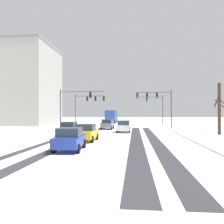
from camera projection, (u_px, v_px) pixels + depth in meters
The scene contains 18 objects.
ground_plane at pixel (50, 188), 8.60m from camera, with size 300.00×300.00×0.00m, color white.
wheel_track_left_lane at pixel (80, 138), 25.79m from camera, with size 0.92×37.41×0.01m, color #38383D.
wheel_track_right_lane at pixel (153, 139), 25.08m from camera, with size 1.09×37.41×0.01m, color #38383D.
wheel_track_center at pixel (136, 138), 25.24m from camera, with size 1.18×37.41×0.01m, color #38383D.
wheel_track_oncoming at pixel (62, 138), 25.98m from camera, with size 0.70×37.41×0.01m, color #38383D.
sidewalk_kerb_right at pixel (213, 141), 22.88m from camera, with size 4.00×37.41×0.12m, color white.
traffic_signal_near_left at pixel (73, 102), 39.06m from camera, with size 7.21×0.51×6.50m.
traffic_signal_far_left at pixel (87, 102), 48.89m from camera, with size 6.29×0.68×6.50m.
traffic_signal_far_right at pixel (157, 105), 51.72m from camera, with size 4.91×0.38×6.50m.
traffic_signal_near_right at pixel (157, 100), 39.93m from camera, with size 5.92×0.49×6.50m.
car_grey_lead at pixel (107, 124), 39.81m from camera, with size 1.97×4.17×1.62m.
car_white_second at pixel (124, 126), 33.45m from camera, with size 1.90×4.14×1.62m.
car_black_third at pixel (69, 129), 28.57m from camera, with size 1.84×4.10×1.62m.
car_yellow_cab_fourth at pixel (86, 133), 22.88m from camera, with size 1.89×4.13×1.62m.
car_blue_fifth at pixel (70, 139), 17.20m from camera, with size 2.02×4.19×1.62m.
bus_oncoming at pixel (112, 116), 66.13m from camera, with size 2.69×11.01×3.38m.
bare_tree_sidewalk_mid at pixel (220, 108), 29.72m from camera, with size 1.84×1.90×6.38m.
office_building_far_left_block at pixel (13, 85), 56.06m from camera, with size 19.12×15.83×18.15m.
Camera 1 is at (3.00, -8.37, 2.66)m, focal length 38.88 mm.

